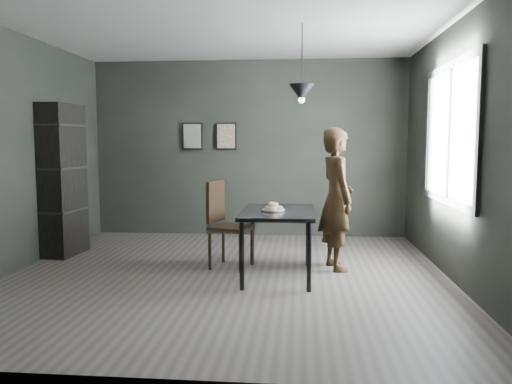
# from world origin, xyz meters

# --- Properties ---
(ground) EXTENTS (5.00, 5.00, 0.00)m
(ground) POSITION_xyz_m (0.00, 0.00, 0.00)
(ground) COLOR #35312E
(ground) RESTS_ON ground
(back_wall) EXTENTS (5.00, 0.10, 2.80)m
(back_wall) POSITION_xyz_m (0.00, 2.50, 1.40)
(back_wall) COLOR black
(back_wall) RESTS_ON ground
(ceiling) EXTENTS (5.00, 5.00, 0.02)m
(ceiling) POSITION_xyz_m (0.00, 0.00, 2.80)
(ceiling) COLOR silver
(ceiling) RESTS_ON ground
(window_assembly) EXTENTS (0.04, 1.96, 1.56)m
(window_assembly) POSITION_xyz_m (2.47, 0.20, 1.60)
(window_assembly) COLOR white
(window_assembly) RESTS_ON ground
(cafe_table) EXTENTS (0.80, 1.20, 0.75)m
(cafe_table) POSITION_xyz_m (0.60, 0.00, 0.67)
(cafe_table) COLOR black
(cafe_table) RESTS_ON ground
(white_plate) EXTENTS (0.23, 0.23, 0.01)m
(white_plate) POSITION_xyz_m (0.55, -0.04, 0.76)
(white_plate) COLOR silver
(white_plate) RESTS_ON cafe_table
(donut_pile) EXTENTS (0.20, 0.20, 0.09)m
(donut_pile) POSITION_xyz_m (0.55, -0.04, 0.79)
(donut_pile) COLOR beige
(donut_pile) RESTS_ON white_plate
(woman) EXTENTS (0.56, 0.70, 1.68)m
(woman) POSITION_xyz_m (1.27, 0.43, 0.84)
(woman) COLOR black
(woman) RESTS_ON ground
(wood_chair) EXTENTS (0.56, 0.56, 1.05)m
(wood_chair) POSITION_xyz_m (-0.07, 0.40, 0.60)
(wood_chair) COLOR black
(wood_chair) RESTS_ON ground
(shelf_unit) EXTENTS (0.43, 0.70, 2.01)m
(shelf_unit) POSITION_xyz_m (-2.32, 0.86, 1.00)
(shelf_unit) COLOR black
(shelf_unit) RESTS_ON ground
(pendant_lamp) EXTENTS (0.28, 0.28, 0.86)m
(pendant_lamp) POSITION_xyz_m (0.85, 0.10, 2.05)
(pendant_lamp) COLOR black
(pendant_lamp) RESTS_ON ground
(framed_print_left) EXTENTS (0.34, 0.04, 0.44)m
(framed_print_left) POSITION_xyz_m (-0.90, 2.47, 1.60)
(framed_print_left) COLOR black
(framed_print_left) RESTS_ON ground
(framed_print_right) EXTENTS (0.34, 0.04, 0.44)m
(framed_print_right) POSITION_xyz_m (-0.35, 2.47, 1.60)
(framed_print_right) COLOR black
(framed_print_right) RESTS_ON ground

